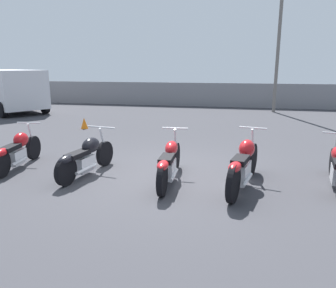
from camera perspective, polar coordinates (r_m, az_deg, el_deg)
The scene contains 9 objects.
ground_plane at distance 6.94m, azimuth -0.22°, elevation -5.47°, with size 60.00×60.00×0.00m, color #38383D.
fence_back at distance 18.56m, azimuth 7.60°, elevation 8.48°, with size 40.00×0.04×1.31m.
light_pole_left at distance 17.16m, azimuth 19.03°, elevation 20.54°, with size 0.70×0.35×7.74m.
motorcycle_slot_0 at distance 8.06m, azimuth -24.79°, elevation -1.08°, with size 0.58×1.95×0.94m.
motorcycle_slot_1 at distance 7.05m, azimuth -14.14°, elevation -2.16°, with size 0.70×1.95×0.94m.
motorcycle_slot_2 at distance 6.43m, azimuth 0.25°, elevation -3.23°, with size 0.56×2.13×0.97m.
motorcycle_slot_3 at distance 6.28m, azimuth 13.03°, elevation -3.57°, with size 0.75×2.23×1.05m.
parked_van at distance 18.23m, azimuth -26.05°, elevation 8.68°, with size 5.26×4.49×2.04m.
traffic_cone_near at distance 12.37m, azimuth -14.38°, elevation 3.54°, with size 0.26×0.26×0.40m.
Camera 1 is at (1.37, -6.42, 2.26)m, focal length 35.00 mm.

